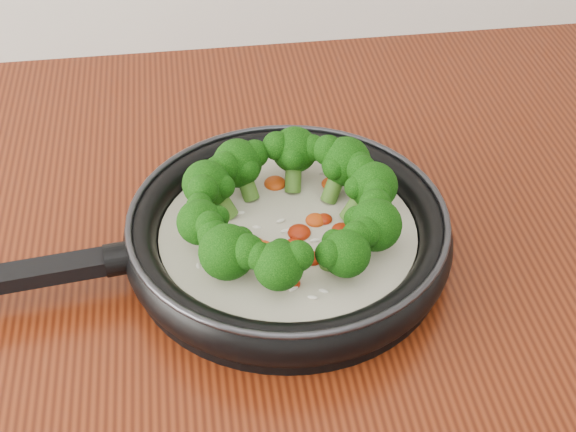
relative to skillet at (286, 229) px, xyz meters
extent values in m
cylinder|color=black|center=(0.00, 0.00, -0.03)|extent=(0.33, 0.33, 0.01)
torus|color=black|center=(0.00, 0.00, -0.01)|extent=(0.34, 0.34, 0.03)
torus|color=#2D2D33|center=(0.00, 0.00, 0.02)|extent=(0.33, 0.33, 0.01)
cube|color=black|center=(-0.23, -0.03, 0.00)|extent=(0.18, 0.05, 0.02)
cylinder|color=black|center=(-0.15, -0.02, 0.00)|extent=(0.03, 0.03, 0.03)
cylinder|color=beige|center=(0.00, 0.00, -0.01)|extent=(0.27, 0.27, 0.02)
ellipsoid|color=#9B1E07|center=(-0.02, -0.03, 0.00)|extent=(0.02, 0.02, 0.01)
ellipsoid|color=#9B1E07|center=(-0.07, 0.07, 0.00)|extent=(0.03, 0.03, 0.01)
ellipsoid|color=#CB3F0D|center=(0.05, 0.06, 0.00)|extent=(0.03, 0.03, 0.01)
ellipsoid|color=#9B1E07|center=(0.09, 0.01, 0.00)|extent=(0.02, 0.02, 0.01)
ellipsoid|color=#9B1E07|center=(0.04, 0.01, 0.00)|extent=(0.02, 0.02, 0.01)
ellipsoid|color=#CB3F0D|center=(0.03, 0.01, 0.00)|extent=(0.03, 0.03, 0.01)
ellipsoid|color=#9B1E07|center=(0.01, -0.01, 0.00)|extent=(0.03, 0.03, 0.01)
ellipsoid|color=#9B1E07|center=(-0.07, 0.01, 0.00)|extent=(0.03, 0.03, 0.01)
ellipsoid|color=#CB3F0D|center=(-0.04, -0.03, 0.00)|extent=(0.02, 0.02, 0.01)
ellipsoid|color=#9B1E07|center=(-0.03, -0.02, 0.00)|extent=(0.02, 0.02, 0.01)
ellipsoid|color=#9B1E07|center=(-0.04, -0.01, 0.00)|extent=(0.02, 0.02, 0.01)
ellipsoid|color=#CB3F0D|center=(0.00, 0.07, 0.00)|extent=(0.02, 0.02, 0.01)
ellipsoid|color=#9B1E07|center=(0.00, -0.07, 0.00)|extent=(0.02, 0.02, 0.01)
ellipsoid|color=#9B1E07|center=(0.02, -0.04, 0.00)|extent=(0.02, 0.02, 0.01)
ellipsoid|color=#CB3F0D|center=(-0.02, -0.02, 0.00)|extent=(0.03, 0.03, 0.01)
ellipsoid|color=#9B1E07|center=(0.05, -0.01, 0.00)|extent=(0.02, 0.02, 0.01)
ellipsoid|color=#9B1E07|center=(0.00, -0.02, 0.00)|extent=(0.02, 0.02, 0.01)
ellipsoid|color=white|center=(0.00, -0.08, 0.00)|extent=(0.01, 0.01, 0.00)
ellipsoid|color=white|center=(0.00, 0.00, 0.00)|extent=(0.01, 0.01, 0.00)
ellipsoid|color=white|center=(-0.04, -0.02, 0.00)|extent=(0.01, 0.01, 0.00)
ellipsoid|color=white|center=(0.01, -0.09, 0.00)|extent=(0.01, 0.01, 0.00)
ellipsoid|color=white|center=(0.00, 0.00, 0.00)|extent=(0.01, 0.01, 0.00)
ellipsoid|color=white|center=(-0.01, -0.02, 0.00)|extent=(0.01, 0.01, 0.00)
ellipsoid|color=white|center=(0.01, -0.03, 0.00)|extent=(0.01, 0.01, 0.00)
ellipsoid|color=white|center=(0.02, -0.02, 0.00)|extent=(0.01, 0.00, 0.00)
ellipsoid|color=white|center=(-0.03, -0.02, 0.00)|extent=(0.01, 0.01, 0.00)
ellipsoid|color=white|center=(-0.03, -0.06, 0.00)|extent=(0.01, 0.01, 0.00)
ellipsoid|color=white|center=(-0.04, 0.03, 0.00)|extent=(0.01, 0.00, 0.00)
ellipsoid|color=white|center=(0.01, -0.04, 0.00)|extent=(0.01, 0.00, 0.00)
ellipsoid|color=white|center=(0.05, 0.08, 0.00)|extent=(0.01, 0.01, 0.00)
ellipsoid|color=white|center=(-0.08, -0.04, 0.00)|extent=(0.00, 0.01, 0.00)
ellipsoid|color=white|center=(-0.03, 0.01, 0.00)|extent=(0.01, 0.01, 0.00)
ellipsoid|color=white|center=(0.06, 0.07, 0.00)|extent=(0.01, 0.01, 0.00)
ellipsoid|color=white|center=(-0.03, -0.02, 0.00)|extent=(0.00, 0.01, 0.00)
ellipsoid|color=white|center=(0.00, 0.01, 0.00)|extent=(0.01, 0.01, 0.00)
ellipsoid|color=white|center=(-0.06, -0.04, 0.00)|extent=(0.01, 0.01, 0.00)
ellipsoid|color=white|center=(0.02, -0.08, 0.00)|extent=(0.01, 0.01, 0.00)
ellipsoid|color=white|center=(0.00, 0.00, 0.00)|extent=(0.01, 0.01, 0.00)
cylinder|color=#51812A|center=(0.07, 0.01, 0.01)|extent=(0.03, 0.02, 0.04)
sphere|color=black|center=(0.09, 0.01, 0.03)|extent=(0.05, 0.05, 0.05)
sphere|color=black|center=(0.08, 0.03, 0.04)|extent=(0.03, 0.03, 0.03)
sphere|color=black|center=(0.08, 0.00, 0.04)|extent=(0.03, 0.03, 0.03)
sphere|color=black|center=(0.07, 0.01, 0.03)|extent=(0.03, 0.03, 0.02)
cylinder|color=#51812A|center=(0.05, 0.04, 0.01)|extent=(0.03, 0.03, 0.04)
sphere|color=black|center=(0.07, 0.05, 0.03)|extent=(0.05, 0.05, 0.05)
sphere|color=black|center=(0.05, 0.06, 0.04)|extent=(0.03, 0.03, 0.03)
sphere|color=black|center=(0.08, 0.04, 0.04)|extent=(0.03, 0.03, 0.03)
sphere|color=black|center=(0.05, 0.04, 0.03)|extent=(0.03, 0.03, 0.02)
cylinder|color=#51812A|center=(0.02, 0.07, 0.01)|extent=(0.02, 0.03, 0.04)
sphere|color=black|center=(0.02, 0.08, 0.03)|extent=(0.05, 0.05, 0.05)
sphere|color=black|center=(0.00, 0.08, 0.04)|extent=(0.03, 0.03, 0.03)
sphere|color=black|center=(0.04, 0.07, 0.04)|extent=(0.03, 0.03, 0.03)
sphere|color=black|center=(0.02, 0.06, 0.03)|extent=(0.03, 0.03, 0.02)
cylinder|color=#51812A|center=(-0.03, 0.06, 0.01)|extent=(0.03, 0.03, 0.03)
sphere|color=black|center=(-0.04, 0.07, 0.03)|extent=(0.05, 0.05, 0.05)
sphere|color=black|center=(-0.05, 0.06, 0.04)|extent=(0.03, 0.03, 0.03)
sphere|color=black|center=(-0.02, 0.08, 0.03)|extent=(0.03, 0.03, 0.03)
sphere|color=black|center=(-0.03, 0.06, 0.03)|extent=(0.03, 0.03, 0.02)
cylinder|color=#51812A|center=(-0.06, 0.03, 0.01)|extent=(0.03, 0.03, 0.04)
sphere|color=black|center=(-0.07, 0.04, 0.03)|extent=(0.05, 0.05, 0.05)
sphere|color=black|center=(-0.07, 0.02, 0.04)|extent=(0.03, 0.03, 0.03)
sphere|color=black|center=(-0.06, 0.05, 0.04)|extent=(0.03, 0.03, 0.03)
sphere|color=black|center=(-0.05, 0.03, 0.03)|extent=(0.03, 0.03, 0.02)
cylinder|color=#51812A|center=(-0.06, -0.01, 0.01)|extent=(0.03, 0.02, 0.04)
sphere|color=black|center=(-0.08, -0.01, 0.03)|extent=(0.05, 0.05, 0.04)
sphere|color=black|center=(-0.07, -0.03, 0.04)|extent=(0.03, 0.03, 0.03)
sphere|color=black|center=(-0.08, 0.00, 0.04)|extent=(0.03, 0.03, 0.02)
sphere|color=black|center=(-0.06, -0.01, 0.03)|extent=(0.02, 0.02, 0.02)
cylinder|color=#51812A|center=(-0.05, -0.05, 0.01)|extent=(0.03, 0.03, 0.03)
sphere|color=black|center=(-0.06, -0.06, 0.03)|extent=(0.05, 0.05, 0.05)
sphere|color=black|center=(-0.04, -0.07, 0.04)|extent=(0.03, 0.03, 0.03)
sphere|color=black|center=(-0.07, -0.04, 0.03)|extent=(0.03, 0.03, 0.03)
sphere|color=black|center=(-0.05, -0.04, 0.03)|extent=(0.03, 0.03, 0.02)
cylinder|color=#51812A|center=(-0.01, -0.07, 0.01)|extent=(0.02, 0.03, 0.04)
sphere|color=black|center=(-0.02, -0.08, 0.03)|extent=(0.05, 0.05, 0.04)
sphere|color=black|center=(0.00, -0.08, 0.04)|extent=(0.03, 0.03, 0.03)
sphere|color=black|center=(-0.03, -0.07, 0.04)|extent=(0.03, 0.03, 0.02)
sphere|color=black|center=(-0.01, -0.07, 0.03)|extent=(0.02, 0.02, 0.02)
cylinder|color=#51812A|center=(0.03, -0.06, 0.01)|extent=(0.03, 0.03, 0.04)
sphere|color=black|center=(0.04, -0.07, 0.03)|extent=(0.05, 0.05, 0.04)
sphere|color=black|center=(0.05, -0.06, 0.04)|extent=(0.03, 0.03, 0.03)
sphere|color=black|center=(0.03, -0.08, 0.04)|extent=(0.03, 0.03, 0.02)
sphere|color=black|center=(0.03, -0.06, 0.03)|extent=(0.02, 0.02, 0.02)
cylinder|color=#51812A|center=(0.06, -0.03, 0.01)|extent=(0.03, 0.03, 0.04)
sphere|color=black|center=(0.08, -0.04, 0.03)|extent=(0.05, 0.05, 0.05)
sphere|color=black|center=(0.08, -0.02, 0.04)|extent=(0.03, 0.03, 0.03)
sphere|color=black|center=(0.06, -0.05, 0.04)|extent=(0.03, 0.03, 0.03)
sphere|color=black|center=(0.06, -0.03, 0.03)|extent=(0.03, 0.03, 0.02)
camera|label=1|loc=(-0.08, -0.58, 0.51)|focal=51.41mm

